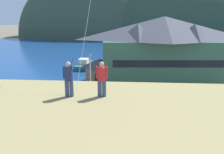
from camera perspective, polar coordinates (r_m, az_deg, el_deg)
name	(u,v)px	position (r m, az deg, el deg)	size (l,w,h in m)	color
ground_plane	(97,145)	(22.13, -3.70, -15.85)	(600.00, 600.00, 0.00)	#66604C
parking_lot_pad	(103,121)	(26.52, -2.17, -10.37)	(40.00, 20.00, 0.10)	gray
bay_water	(122,51)	(79.78, 2.34, 6.19)	(360.00, 84.00, 0.03)	navy
far_hill_west_ridge	(103,36)	(141.94, -2.08, 9.68)	(98.13, 62.78, 77.65)	#3D4C38
far_hill_east_peak	(180,37)	(139.32, 15.89, 9.08)	(134.10, 59.62, 68.83)	#334733
harbor_lodge	(163,48)	(41.77, 12.10, 6.77)	(21.95, 10.87, 11.11)	#38604C
storage_shed_near_lot	(21,100)	(27.33, -20.77, -5.17)	(8.49, 5.88, 4.70)	#756B5B
storage_shed_waterside	(100,70)	(40.99, -2.89, 1.61)	(4.61, 4.37, 4.16)	#756B5B
wharf_dock	(101,66)	(53.39, -2.63, 2.58)	(3.20, 10.88, 0.70)	#70604C
moored_boat_wharfside	(84,65)	(53.47, -6.64, 2.92)	(2.73, 8.34, 2.16)	#23564C
moored_boat_outer_mooring	(116,67)	(51.19, 1.04, 2.51)	(3.18, 7.70, 2.16)	silver
parked_car_back_row_left	(142,105)	(28.32, 7.17, -6.62)	(4.26, 2.17, 1.82)	#236633
parked_car_front_row_end	(138,133)	(21.88, 6.16, -13.10)	(4.35, 2.37, 1.82)	red
parked_car_back_row_right	(71,125)	(23.50, -9.81, -11.22)	(4.35, 2.37, 1.82)	slate
parked_car_front_row_silver	(79,105)	(28.44, -7.89, -6.56)	(4.26, 2.17, 1.82)	#B28923
parking_light_pole	(91,75)	(30.82, -5.13, 0.42)	(0.24, 0.78, 6.28)	#ADADB2
person_kite_flyer	(69,78)	(11.78, -10.25, -0.15)	(0.51, 0.66, 1.86)	#384770
person_companion	(102,78)	(11.60, -2.45, -0.24)	(0.55, 0.40, 1.74)	#384770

